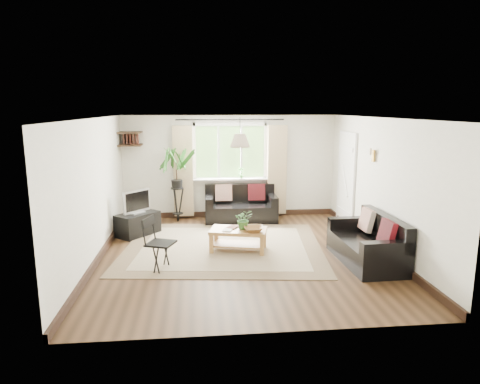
{
  "coord_description": "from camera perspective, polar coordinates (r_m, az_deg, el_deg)",
  "views": [
    {
      "loc": [
        -0.77,
        -7.25,
        2.58
      ],
      "look_at": [
        0.0,
        0.4,
        1.05
      ],
      "focal_mm": 32.0,
      "sensor_mm": 36.0,
      "label": 1
    }
  ],
  "objects": [
    {
      "name": "door",
      "position": [
        9.65,
        13.97,
        1.49
      ],
      "size": [
        0.06,
        0.96,
        2.06
      ],
      "primitive_type": "cube",
      "color": "silver",
      "rests_on": "wall_right"
    },
    {
      "name": "palm_stand",
      "position": [
        9.77,
        -8.4,
        0.94
      ],
      "size": [
        0.67,
        0.67,
        1.7
      ],
      "primitive_type": null,
      "rotation": [
        0.0,
        0.0,
        0.02
      ],
      "color": "black",
      "rests_on": "floor"
    },
    {
      "name": "ceiling",
      "position": [
        7.29,
        0.32,
        9.84
      ],
      "size": [
        5.5,
        5.5,
        0.0
      ],
      "primitive_type": "plane",
      "rotation": [
        3.14,
        0.0,
        0.0
      ],
      "color": "white",
      "rests_on": "floor"
    },
    {
      "name": "sofa_back",
      "position": [
        9.83,
        0.1,
        -1.66
      ],
      "size": [
        1.65,
        0.85,
        0.77
      ],
      "primitive_type": null,
      "rotation": [
        0.0,
        0.0,
        -0.02
      ],
      "color": "black",
      "rests_on": "floor"
    },
    {
      "name": "wall_left",
      "position": [
        7.58,
        -18.84,
        0.16
      ],
      "size": [
        0.02,
        5.5,
        2.4
      ],
      "primitive_type": "cube",
      "color": "silver",
      "rests_on": "floor"
    },
    {
      "name": "wall_front",
      "position": [
        4.77,
        3.79,
        -5.58
      ],
      "size": [
        5.0,
        0.02,
        2.4
      ],
      "primitive_type": "cube",
      "color": "silver",
      "rests_on": "floor"
    },
    {
      "name": "wall_sconce",
      "position": [
        8.24,
        17.2,
        4.9
      ],
      "size": [
        0.12,
        0.12,
        0.28
      ],
      "primitive_type": null,
      "color": "beige",
      "rests_on": "wall_right"
    },
    {
      "name": "wall_right",
      "position": [
        8.07,
        18.25,
        0.84
      ],
      "size": [
        0.02,
        5.5,
        2.4
      ],
      "primitive_type": "cube",
      "color": "silver",
      "rests_on": "floor"
    },
    {
      "name": "sill_plant",
      "position": [
        10.05,
        0.15,
        2.58
      ],
      "size": [
        0.14,
        0.1,
        0.27
      ],
      "primitive_type": "imported",
      "color": "#2D6023",
      "rests_on": "window"
    },
    {
      "name": "window",
      "position": [
        10.04,
        -1.32,
        5.36
      ],
      "size": [
        2.5,
        0.16,
        2.16
      ],
      "primitive_type": null,
      "color": "white",
      "rests_on": "wall_back"
    },
    {
      "name": "bowl",
      "position": [
        7.62,
        1.86,
        -4.94
      ],
      "size": [
        0.36,
        0.36,
        0.09
      ],
      "primitive_type": "imported",
      "rotation": [
        0.0,
        0.0,
        -0.03
      ],
      "color": "brown",
      "rests_on": "coffee_table"
    },
    {
      "name": "folding_chair",
      "position": [
        6.98,
        -10.52,
        -6.87
      ],
      "size": [
        0.57,
        0.57,
        0.86
      ],
      "primitive_type": null,
      "rotation": [
        0.0,
        0.0,
        1.21
      ],
      "color": "black",
      "rests_on": "floor"
    },
    {
      "name": "sofa_right",
      "position": [
        7.52,
        16.52,
        -6.21
      ],
      "size": [
        1.66,
        0.87,
        0.77
      ],
      "primitive_type": null,
      "rotation": [
        0.0,
        0.0,
        -1.54
      ],
      "color": "black",
      "rests_on": "floor"
    },
    {
      "name": "tv_stand",
      "position": [
        9.02,
        -13.47,
        -4.17
      ],
      "size": [
        0.93,
        0.96,
        0.46
      ],
      "primitive_type": "cube",
      "rotation": [
        0.0,
        0.0,
        0.84
      ],
      "color": "black",
      "rests_on": "floor"
    },
    {
      "name": "rug",
      "position": [
        8.08,
        -2.21,
        -7.29
      ],
      "size": [
        3.96,
        3.51,
        0.02
      ],
      "primitive_type": "cube",
      "rotation": [
        0.0,
        0.0,
        -0.12
      ],
      "color": "beige",
      "rests_on": "floor"
    },
    {
      "name": "table_plant",
      "position": [
        7.74,
        0.5,
        -3.65
      ],
      "size": [
        0.33,
        0.29,
        0.36
      ],
      "primitive_type": "imported",
      "rotation": [
        0.0,
        0.0,
        0.03
      ],
      "color": "#306026",
      "rests_on": "coffee_table"
    },
    {
      "name": "book_a",
      "position": [
        7.71,
        -2.21,
        -5.02
      ],
      "size": [
        0.21,
        0.25,
        0.02
      ],
      "primitive_type": "imported",
      "rotation": [
        0.0,
        0.0,
        -0.33
      ],
      "color": "white",
      "rests_on": "coffee_table"
    },
    {
      "name": "wall_back",
      "position": [
        10.12,
        -1.33,
        3.41
      ],
      "size": [
        5.0,
        0.02,
        2.4
      ],
      "primitive_type": "cube",
      "color": "silver",
      "rests_on": "floor"
    },
    {
      "name": "pendant_lamp",
      "position": [
        7.71,
        0.0,
        7.31
      ],
      "size": [
        0.36,
        0.36,
        0.54
      ],
      "primitive_type": null,
      "color": "beige",
      "rests_on": "ceiling"
    },
    {
      "name": "book_b",
      "position": [
        7.89,
        -1.55,
        -4.62
      ],
      "size": [
        0.26,
        0.28,
        0.02
      ],
      "primitive_type": "imported",
      "rotation": [
        0.0,
        0.0,
        -0.56
      ],
      "color": "brown",
      "rests_on": "coffee_table"
    },
    {
      "name": "tv",
      "position": [
        8.91,
        -13.62,
        -1.19
      ],
      "size": [
        0.6,
        0.64,
        0.5
      ],
      "primitive_type": null,
      "rotation": [
        0.0,
        0.0,
        0.84
      ],
      "color": "#A5A5AA",
      "rests_on": "tv_stand"
    },
    {
      "name": "corner_shelf",
      "position": [
        9.89,
        -14.44,
        6.9
      ],
      "size": [
        0.5,
        0.5,
        0.34
      ],
      "primitive_type": null,
      "color": "black",
      "rests_on": "wall_back"
    },
    {
      "name": "coffee_table",
      "position": [
        7.82,
        -0.22,
        -6.42
      ],
      "size": [
        1.11,
        0.78,
        0.41
      ],
      "primitive_type": null,
      "rotation": [
        0.0,
        0.0,
        -0.24
      ],
      "color": "brown",
      "rests_on": "floor"
    },
    {
      "name": "floor",
      "position": [
        7.73,
        0.3,
        -8.23
      ],
      "size": [
        5.5,
        5.5,
        0.0
      ],
      "primitive_type": "plane",
      "color": "black",
      "rests_on": "ground"
    }
  ]
}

